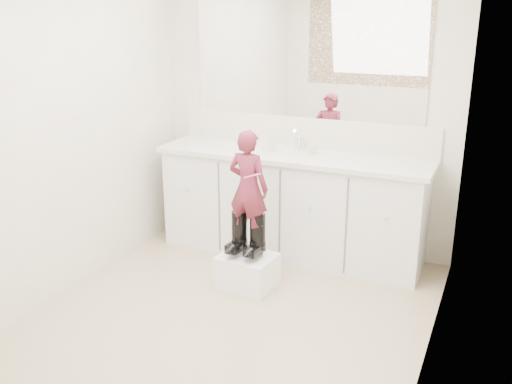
% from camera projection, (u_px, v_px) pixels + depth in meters
% --- Properties ---
extents(floor, '(3.00, 3.00, 0.00)m').
position_uv_depth(floor, '(227.00, 319.00, 3.90)').
color(floor, '#90835E').
rests_on(floor, ground).
extents(wall_back, '(2.60, 0.00, 2.60)m').
position_uv_depth(wall_back, '(305.00, 110.00, 4.83)').
color(wall_back, beige).
rests_on(wall_back, floor).
extents(wall_front, '(2.60, 0.00, 2.60)m').
position_uv_depth(wall_front, '(48.00, 230.00, 2.23)').
color(wall_front, beige).
rests_on(wall_front, floor).
extents(wall_left, '(0.00, 3.00, 3.00)m').
position_uv_depth(wall_left, '(61.00, 130.00, 4.03)').
color(wall_left, beige).
rests_on(wall_left, floor).
extents(wall_right, '(0.00, 3.00, 3.00)m').
position_uv_depth(wall_right, '(442.00, 172.00, 3.02)').
color(wall_right, beige).
rests_on(wall_right, floor).
extents(vanity_cabinet, '(2.20, 0.55, 0.85)m').
position_uv_depth(vanity_cabinet, '(292.00, 206.00, 4.83)').
color(vanity_cabinet, silver).
rests_on(vanity_cabinet, floor).
extents(countertop, '(2.28, 0.58, 0.04)m').
position_uv_depth(countertop, '(292.00, 156.00, 4.68)').
color(countertop, beige).
rests_on(countertop, vanity_cabinet).
extents(backsplash, '(2.28, 0.03, 0.25)m').
position_uv_depth(backsplash, '(304.00, 132.00, 4.87)').
color(backsplash, beige).
rests_on(backsplash, countertop).
extents(mirror, '(2.00, 0.02, 1.00)m').
position_uv_depth(mirror, '(306.00, 57.00, 4.68)').
color(mirror, white).
rests_on(mirror, wall_back).
extents(dot_panel, '(2.00, 0.01, 1.20)m').
position_uv_depth(dot_panel, '(37.00, 116.00, 2.10)').
color(dot_panel, '#472819').
rests_on(dot_panel, wall_front).
extents(faucet, '(0.08, 0.08, 0.10)m').
position_uv_depth(faucet, '(299.00, 143.00, 4.80)').
color(faucet, silver).
rests_on(faucet, countertop).
extents(cup, '(0.11, 0.11, 0.08)m').
position_uv_depth(cup, '(312.00, 149.00, 4.63)').
color(cup, beige).
rests_on(cup, countertop).
extents(soap_bottle, '(0.10, 0.10, 0.18)m').
position_uv_depth(soap_bottle, '(269.00, 141.00, 4.72)').
color(soap_bottle, beige).
rests_on(soap_bottle, countertop).
extents(step_stool, '(0.43, 0.37, 0.26)m').
position_uv_depth(step_stool, '(247.00, 271.00, 4.31)').
color(step_stool, white).
rests_on(step_stool, floor).
extents(boot_left, '(0.14, 0.23, 0.33)m').
position_uv_depth(boot_left, '(239.00, 233.00, 4.27)').
color(boot_left, black).
rests_on(boot_left, step_stool).
extents(boot_right, '(0.14, 0.23, 0.33)m').
position_uv_depth(boot_right, '(258.00, 236.00, 4.21)').
color(boot_right, black).
rests_on(boot_right, step_stool).
extents(toddler, '(0.33, 0.23, 0.86)m').
position_uv_depth(toddler, '(248.00, 188.00, 4.13)').
color(toddler, '#9B2F45').
rests_on(toddler, step_stool).
extents(toothbrush, '(0.14, 0.02, 0.06)m').
position_uv_depth(toothbrush, '(252.00, 176.00, 3.99)').
color(toothbrush, '#E659A7').
rests_on(toothbrush, toddler).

